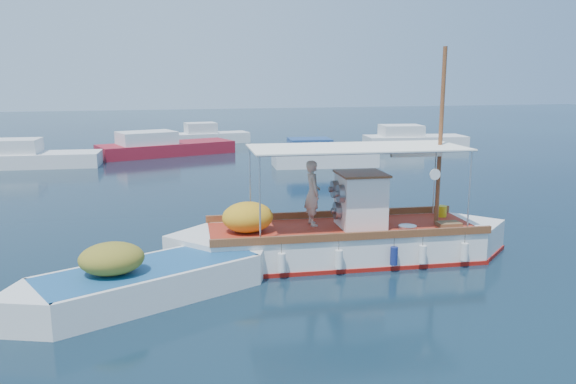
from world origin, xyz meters
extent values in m
plane|color=black|center=(0.00, 0.00, 0.00)|extent=(160.00, 160.00, 0.00)
cube|color=white|center=(0.58, -0.74, 0.34)|extent=(7.52, 3.11, 1.07)
cube|color=white|center=(-3.07, -0.40, 0.34)|extent=(2.43, 2.43, 1.07)
cube|color=white|center=(4.22, -1.08, 0.34)|extent=(2.43, 2.43, 1.07)
cube|color=maroon|center=(0.58, -0.74, 0.02)|extent=(7.62, 3.19, 0.18)
cube|color=#A32B19|center=(0.58, -0.74, 0.86)|extent=(7.50, 2.91, 0.06)
cube|color=brown|center=(0.69, 0.49, 0.98)|extent=(7.40, 0.78, 0.20)
cube|color=brown|center=(0.46, -1.96, 0.98)|extent=(7.40, 0.78, 0.20)
cube|color=white|center=(1.06, -0.78, 1.61)|extent=(1.28, 1.37, 1.47)
cube|color=brown|center=(1.06, -0.78, 2.37)|extent=(1.39, 1.48, 0.06)
cylinder|color=slate|center=(0.40, -1.04, 1.90)|extent=(0.26, 0.51, 0.49)
cylinder|color=slate|center=(0.46, -0.41, 1.90)|extent=(0.26, 0.51, 0.49)
cylinder|color=slate|center=(0.43, -0.72, 1.37)|extent=(0.26, 0.51, 0.49)
cylinder|color=brown|center=(3.30, -0.99, 3.32)|extent=(0.13, 0.13, 4.88)
cylinder|color=brown|center=(2.52, -0.92, 2.93)|extent=(1.76, 0.24, 0.08)
cylinder|color=silver|center=(-1.76, 0.56, 1.98)|extent=(0.05, 0.05, 2.20)
cylinder|color=silver|center=(-1.96, -1.58, 1.98)|extent=(0.05, 0.05, 2.20)
cylinder|color=silver|center=(3.79, 0.04, 1.98)|extent=(0.05, 0.05, 2.20)
cylinder|color=silver|center=(3.59, -2.10, 1.98)|extent=(0.05, 0.05, 2.20)
cube|color=white|center=(0.92, -0.77, 3.10)|extent=(5.95, 2.87, 0.04)
ellipsoid|color=gold|center=(-2.05, -0.49, 1.29)|extent=(1.47, 1.28, 0.82)
cube|color=gold|center=(1.89, -0.32, 1.07)|extent=(0.26, 0.20, 0.39)
cylinder|color=gold|center=(3.85, -0.35, 1.05)|extent=(0.32, 0.32, 0.33)
cube|color=brown|center=(3.46, -1.40, 0.94)|extent=(0.67, 0.50, 0.12)
cylinder|color=#B2B2B2|center=(2.18, -1.43, 0.94)|extent=(0.53, 0.53, 0.12)
cylinder|color=white|center=(2.62, -1.96, 2.47)|extent=(0.29, 0.06, 0.29)
cylinder|color=white|center=(-1.50, -1.92, 0.44)|extent=(0.21, 0.21, 0.47)
cylinder|color=navy|center=(1.42, -2.19, 0.44)|extent=(0.21, 0.21, 0.47)
cylinder|color=white|center=(3.37, -2.37, 0.44)|extent=(0.21, 0.21, 0.47)
imported|color=#B5A696|center=(-0.16, -0.27, 1.80)|extent=(0.47, 0.68, 1.82)
cube|color=white|center=(-4.69, -2.23, 0.26)|extent=(5.23, 3.67, 0.95)
cube|color=white|center=(-6.93, -3.19, 0.26)|extent=(1.75, 1.75, 0.95)
cube|color=white|center=(-2.46, -1.27, 0.26)|extent=(1.75, 1.75, 0.95)
cube|color=#1D5386|center=(-4.69, -2.23, 0.72)|extent=(5.14, 3.48, 0.05)
ellipsoid|color=olive|center=(-5.47, -2.56, 1.09)|extent=(1.73, 1.60, 0.70)
cube|color=silver|center=(-10.35, 19.53, 0.30)|extent=(7.40, 3.06, 1.00)
cube|color=silver|center=(-11.43, 19.63, 1.20)|extent=(3.06, 2.30, 0.80)
cube|color=maroon|center=(-2.77, 22.78, 0.30)|extent=(9.11, 5.18, 1.00)
cube|color=silver|center=(-4.01, 22.41, 1.20)|extent=(4.01, 3.28, 0.80)
cube|color=silver|center=(5.67, 15.42, 0.30)|extent=(6.09, 2.89, 1.00)
cube|color=navy|center=(4.79, 15.52, 1.20)|extent=(2.56, 2.14, 0.80)
cube|color=silver|center=(15.25, 22.60, 0.30)|extent=(7.63, 3.67, 1.00)
cube|color=silver|center=(14.16, 22.77, 1.20)|extent=(3.23, 2.62, 0.80)
cube|color=silver|center=(1.08, 29.08, 0.30)|extent=(5.89, 2.64, 1.00)
cube|color=silver|center=(0.23, 28.98, 1.20)|extent=(2.46, 1.95, 0.80)
camera|label=1|loc=(-4.90, -14.76, 4.90)|focal=35.00mm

